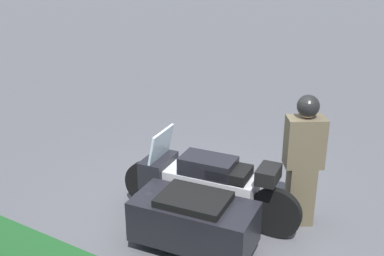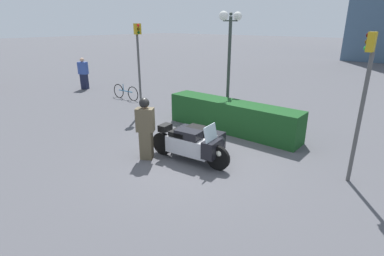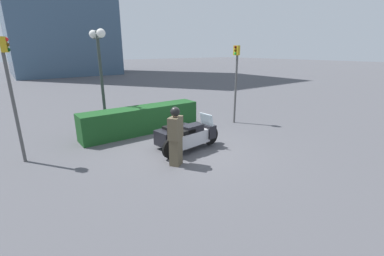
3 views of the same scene
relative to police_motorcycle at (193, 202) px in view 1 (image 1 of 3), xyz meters
The scene contains 3 objects.
ground_plane 0.48m from the police_motorcycle, 92.76° to the right, with size 160.00×160.00×0.00m, color #4C4C51.
police_motorcycle is the anchor object (origin of this frame).
officer_rider 1.47m from the police_motorcycle, 136.32° to the right, with size 0.55×0.49×1.72m.
Camera 1 is at (-2.60, 4.49, 3.46)m, focal length 45.00 mm.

